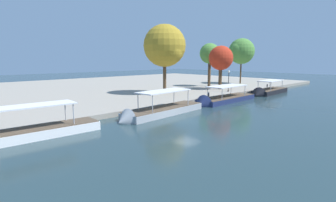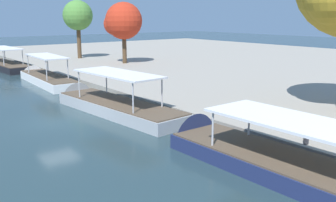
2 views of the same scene
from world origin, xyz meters
The scene contains 9 objects.
ground_plane centered at (0.00, 0.00, 0.00)m, with size 220.00×220.00×0.00m, color #23383D.
dock_promenade centered at (0.00, 34.60, 0.31)m, with size 120.00×55.00×0.61m, color gray.
tour_boat_0 centered at (-30.33, 4.48, 0.29)m, with size 13.90×3.56×3.99m.
tour_boat_1 centered at (-15.47, 4.87, 0.33)m, with size 12.41×3.10×3.92m.
tour_boat_2 centered at (-0.48, 4.29, 0.29)m, with size 13.48×4.08×4.20m.
tour_boat_3 centered at (13.50, 4.63, 0.27)m, with size 13.63×3.62×3.97m.
mooring_bollard_0 centered at (13.66, 7.53, 1.00)m, with size 0.29×0.29×0.73m.
tree_2 centered at (-20.83, 17.75, 6.20)m, with size 4.92×4.91×8.09m.
tree_5 centered at (-30.20, 15.66, 7.02)m, with size 4.42×4.42×8.56m.
Camera 2 is at (23.89, -9.09, 6.92)m, focal length 40.86 mm.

